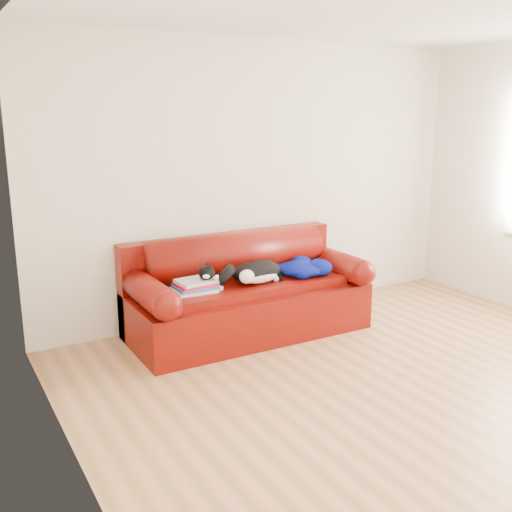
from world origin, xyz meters
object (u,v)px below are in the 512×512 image
Objects in this scene: blanket at (303,268)px; book_stack at (195,286)px; cat at (257,273)px; sofa_base at (248,308)px.

book_stack is at bearing 178.83° from blanket.
cat is 1.30× the size of blanket.
book_stack is 0.68× the size of blanket.
cat is at bearing -4.67° from book_stack.
cat is (0.02, -0.13, 0.35)m from sofa_base.
cat reaches higher than sofa_base.
sofa_base is 0.62m from blanket.
blanket reaches higher than book_stack.
book_stack is at bearing -171.24° from sofa_base.
book_stack is 0.52× the size of cat.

